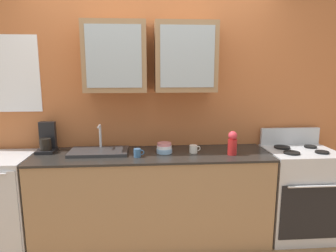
% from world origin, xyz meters
% --- Properties ---
extents(ground_plane, '(10.00, 10.00, 0.00)m').
position_xyz_m(ground_plane, '(0.00, 0.00, 0.00)').
color(ground_plane, '#936B47').
extents(back_wall_unit, '(4.62, 0.42, 2.74)m').
position_xyz_m(back_wall_unit, '(-0.01, 0.32, 1.44)').
color(back_wall_unit, '#B76638').
rests_on(back_wall_unit, ground_plane).
extents(counter, '(2.26, 0.62, 0.90)m').
position_xyz_m(counter, '(0.00, 0.00, 0.45)').
color(counter, '#93704C').
rests_on(counter, ground_plane).
extents(stove_range, '(0.67, 0.60, 1.08)m').
position_xyz_m(stove_range, '(1.49, -0.00, 0.46)').
color(stove_range, silver).
rests_on(stove_range, ground_plane).
extents(sink_faucet, '(0.55, 0.32, 0.26)m').
position_xyz_m(sink_faucet, '(-0.51, 0.06, 0.92)').
color(sink_faucet, '#2D2D30').
rests_on(sink_faucet, counter).
extents(bowl_stack, '(0.15, 0.15, 0.10)m').
position_xyz_m(bowl_stack, '(0.12, 0.02, 0.94)').
color(bowl_stack, '#8CB7E0').
rests_on(bowl_stack, counter).
extents(vase, '(0.09, 0.09, 0.23)m').
position_xyz_m(vase, '(0.76, -0.09, 1.01)').
color(vase, '#B21E1E').
rests_on(vase, counter).
extents(cup_near_sink, '(0.10, 0.07, 0.08)m').
position_xyz_m(cup_near_sink, '(-0.13, -0.10, 0.93)').
color(cup_near_sink, '#38608C').
rests_on(cup_near_sink, counter).
extents(cup_near_bowls, '(0.11, 0.08, 0.08)m').
position_xyz_m(cup_near_bowls, '(0.40, -0.00, 0.93)').
color(cup_near_bowls, silver).
rests_on(cup_near_bowls, counter).
extents(dishwasher, '(0.61, 0.60, 0.90)m').
position_xyz_m(dishwasher, '(-1.45, -0.00, 0.45)').
color(dishwasher, silver).
rests_on(dishwasher, ground_plane).
extents(coffee_maker, '(0.17, 0.20, 0.29)m').
position_xyz_m(coffee_maker, '(-1.02, 0.15, 1.00)').
color(coffee_maker, black).
rests_on(coffee_maker, counter).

